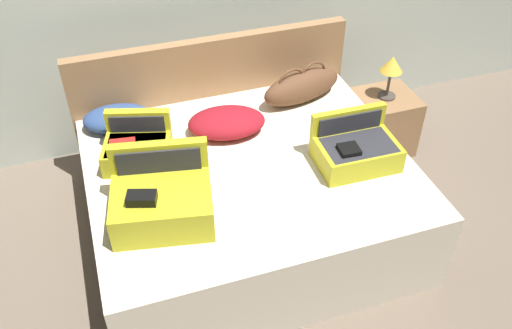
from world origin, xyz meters
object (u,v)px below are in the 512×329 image
duffel_bag (302,86)px  pillow_near_headboard (227,122)px  hard_case_large (162,200)px  hard_case_medium (356,150)px  pillow_center_head (117,118)px  bed (250,200)px  hard_case_small (137,148)px  nightstand (382,123)px  table_lamp (392,67)px

duffel_bag → pillow_near_headboard: size_ratio=1.27×
hard_case_large → pillow_near_headboard: hard_case_large is taller
hard_case_medium → pillow_center_head: bearing=149.4°
bed → pillow_near_headboard: bearing=95.6°
hard_case_medium → hard_case_small: hard_case_medium is taller
bed → nightstand: bearing=23.8°
hard_case_large → hard_case_small: 0.52m
nightstand → hard_case_small: bearing=-171.3°
pillow_near_headboard → table_lamp: table_lamp is taller
pillow_near_headboard → hard_case_medium: bearing=-39.7°
table_lamp → duffel_bag: bearing=179.0°
pillow_center_head → nightstand: size_ratio=0.94×
bed → pillow_center_head: (-0.68, 0.63, 0.35)m
hard_case_medium → duffel_bag: size_ratio=0.76×
hard_case_medium → pillow_near_headboard: 0.82m
pillow_near_headboard → bed: bearing=-84.4°
hard_case_medium → hard_case_small: size_ratio=1.03×
hard_case_small → pillow_center_head: 0.38m
hard_case_small → duffel_bag: duffel_bag is taller
bed → pillow_near_headboard: 0.51m
duffel_bag → table_lamp: bearing=-1.0°
hard_case_large → nightstand: size_ratio=1.26×
hard_case_small → duffel_bag: bearing=30.8°
hard_case_small → pillow_center_head: (-0.07, 0.37, -0.02)m
bed → hard_case_large: bearing=-154.9°
hard_case_small → pillow_center_head: size_ratio=1.05×
hard_case_small → table_lamp: hard_case_small is taller
pillow_near_headboard → hard_case_small: bearing=-170.1°
hard_case_medium → nightstand: 1.03m
hard_case_medium → pillow_near_headboard: bearing=141.7°
duffel_bag → table_lamp: duffel_bag is taller
hard_case_large → pillow_center_head: 0.90m
hard_case_small → pillow_center_head: hard_case_small is taller
bed → nightstand: 1.34m
pillow_center_head → table_lamp: bearing=-2.7°
pillow_near_headboard → nightstand: (1.26, 0.18, -0.41)m
bed → duffel_bag: 0.87m
pillow_center_head → bed: bearing=-42.8°
nightstand → duffel_bag: bearing=179.0°
hard_case_small → duffel_bag: size_ratio=0.74×
hard_case_small → table_lamp: bearing=25.4°
pillow_near_headboard → nightstand: size_ratio=1.06×
duffel_bag → table_lamp: size_ratio=1.88×
hard_case_large → table_lamp: bearing=35.1°
nightstand → table_lamp: size_ratio=1.40×
bed → hard_case_medium: hard_case_medium is taller
pillow_center_head → table_lamp: table_lamp is taller
bed → nightstand: bed is taller
pillow_center_head → pillow_near_headboard: bearing=-22.9°
hard_case_medium → table_lamp: hard_case_medium is taller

